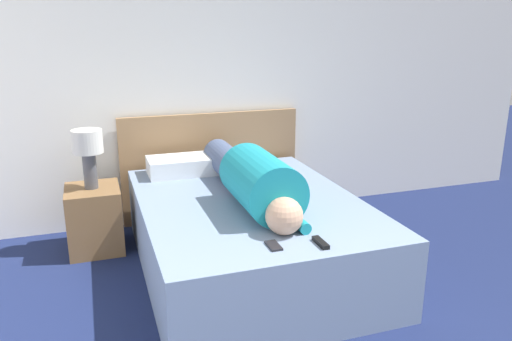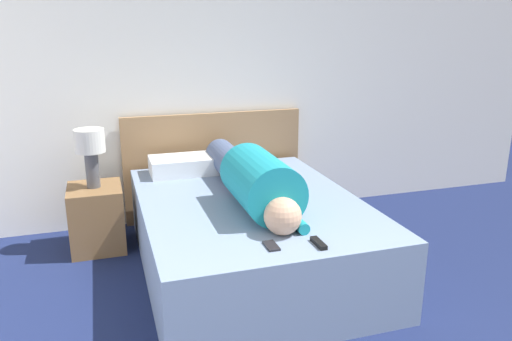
% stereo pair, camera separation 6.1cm
% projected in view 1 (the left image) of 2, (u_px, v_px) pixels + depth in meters
% --- Properties ---
extents(wall_back, '(6.33, 0.06, 2.60)m').
position_uv_depth(wall_back, '(229.00, 72.00, 4.36)').
color(wall_back, white).
rests_on(wall_back, ground_plane).
extents(bed, '(1.48, 2.00, 0.52)m').
position_uv_depth(bed, '(249.00, 234.00, 3.54)').
color(bed, '#7589A8').
rests_on(bed, ground_plane).
extents(headboard, '(1.60, 0.04, 0.96)m').
position_uv_depth(headboard, '(212.00, 166.00, 4.47)').
color(headboard, '#A37A51').
rests_on(headboard, ground_plane).
extents(nightstand, '(0.40, 0.45, 0.50)m').
position_uv_depth(nightstand, '(95.00, 219.00, 3.86)').
color(nightstand, brown).
rests_on(nightstand, ground_plane).
extents(table_lamp, '(0.22, 0.22, 0.45)m').
position_uv_depth(table_lamp, '(88.00, 149.00, 3.70)').
color(table_lamp, '#4C4C51').
rests_on(table_lamp, nightstand).
extents(person_lying, '(0.38, 1.65, 0.38)m').
position_uv_depth(person_lying, '(252.00, 179.00, 3.38)').
color(person_lying, tan).
rests_on(person_lying, bed).
extents(pillow_near_headboard, '(0.59, 0.33, 0.14)m').
position_uv_depth(pillow_near_headboard, '(185.00, 165.00, 4.06)').
color(pillow_near_headboard, white).
rests_on(pillow_near_headboard, bed).
extents(tv_remote, '(0.04, 0.15, 0.02)m').
position_uv_depth(tv_remote, '(321.00, 243.00, 2.75)').
color(tv_remote, black).
rests_on(tv_remote, bed).
extents(cell_phone, '(0.06, 0.13, 0.01)m').
position_uv_depth(cell_phone, '(274.00, 246.00, 2.72)').
color(cell_phone, black).
rests_on(cell_phone, bed).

